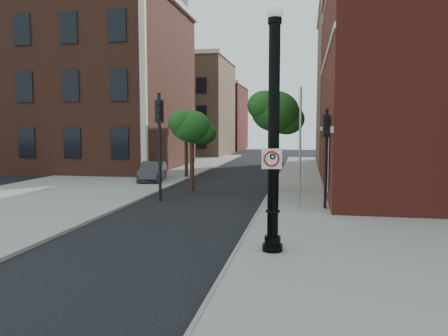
% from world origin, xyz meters
% --- Properties ---
extents(ground, '(120.00, 120.00, 0.00)m').
position_xyz_m(ground, '(0.00, 0.00, 0.00)').
color(ground, black).
rests_on(ground, ground).
extents(sidewalk_right, '(8.00, 60.00, 0.12)m').
position_xyz_m(sidewalk_right, '(6.00, 10.00, 0.06)').
color(sidewalk_right, gray).
rests_on(sidewalk_right, ground).
extents(sidewalk_left, '(10.00, 50.00, 0.12)m').
position_xyz_m(sidewalk_left, '(-9.00, 18.00, 0.06)').
color(sidewalk_left, gray).
rests_on(sidewalk_left, ground).
extents(curb_edge, '(0.10, 60.00, 0.14)m').
position_xyz_m(curb_edge, '(2.05, 10.00, 0.07)').
color(curb_edge, gray).
rests_on(curb_edge, ground).
extents(victorian_building, '(18.60, 14.60, 17.95)m').
position_xyz_m(victorian_building, '(-16.00, 23.97, 8.74)').
color(victorian_building, brown).
rests_on(victorian_building, ground).
extents(bg_building_tan_a, '(12.00, 12.00, 12.00)m').
position_xyz_m(bg_building_tan_a, '(-12.00, 44.00, 6.00)').
color(bg_building_tan_a, '#976F52').
rests_on(bg_building_tan_a, ground).
extents(bg_building_red, '(12.00, 12.00, 10.00)m').
position_xyz_m(bg_building_red, '(-12.00, 58.00, 5.00)').
color(bg_building_red, maroon).
rests_on(bg_building_red, ground).
extents(bg_building_tan_b, '(22.00, 14.00, 14.00)m').
position_xyz_m(bg_building_tan_b, '(16.00, 30.00, 7.00)').
color(bg_building_tan_b, '#976F52').
rests_on(bg_building_tan_b, ground).
extents(lamppost, '(0.58, 0.58, 6.90)m').
position_xyz_m(lamppost, '(3.07, 0.53, 3.19)').
color(lamppost, black).
rests_on(lamppost, ground).
extents(no_parking_sign, '(0.55, 0.13, 0.56)m').
position_xyz_m(no_parking_sign, '(3.04, 0.35, 2.74)').
color(no_parking_sign, white).
rests_on(no_parking_sign, ground).
extents(parked_car, '(2.20, 4.27, 1.34)m').
position_xyz_m(parked_car, '(-5.94, 15.64, 0.67)').
color(parked_car, '#2F2F34').
rests_on(parked_car, ground).
extents(traffic_signal_left, '(0.36, 0.44, 5.23)m').
position_xyz_m(traffic_signal_left, '(-3.02, 8.62, 3.53)').
color(traffic_signal_left, black).
rests_on(traffic_signal_left, ground).
extents(traffic_signal_right, '(0.31, 0.37, 4.38)m').
position_xyz_m(traffic_signal_right, '(4.80, 7.44, 2.95)').
color(traffic_signal_right, black).
rests_on(traffic_signal_right, ground).
extents(utility_pole, '(0.11, 0.11, 5.31)m').
position_xyz_m(utility_pole, '(3.70, 7.56, 2.65)').
color(utility_pole, '#999999').
rests_on(utility_pole, ground).
extents(street_tree_a, '(2.52, 2.28, 4.55)m').
position_xyz_m(street_tree_a, '(-2.32, 12.20, 3.58)').
color(street_tree_a, black).
rests_on(street_tree_a, ground).
extents(street_tree_b, '(2.51, 2.27, 4.53)m').
position_xyz_m(street_tree_b, '(-4.31, 18.16, 3.57)').
color(street_tree_b, black).
rests_on(street_tree_b, ground).
extents(street_tree_c, '(3.09, 2.80, 5.57)m').
position_xyz_m(street_tree_c, '(2.30, 12.59, 4.40)').
color(street_tree_c, black).
rests_on(street_tree_c, ground).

